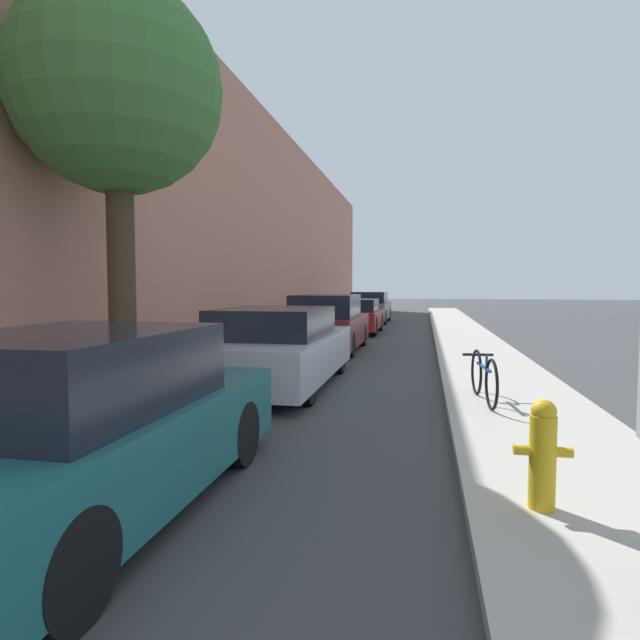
{
  "coord_description": "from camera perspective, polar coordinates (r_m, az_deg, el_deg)",
  "views": [
    {
      "loc": [
        1.58,
        1.92,
        1.73
      ],
      "look_at": [
        -0.3,
        11.29,
        1.12
      ],
      "focal_mm": 29.31,
      "sensor_mm": 36.0,
      "label": 1
    }
  ],
  "objects": [
    {
      "name": "parked_car_silver",
      "position": [
        9.16,
        -4.73,
        -3.06
      ],
      "size": [
        1.92,
        4.59,
        1.36
      ],
      "color": "black",
      "rests_on": "ground"
    },
    {
      "name": "ground_plane",
      "position": [
        14.28,
        4.9,
        -3.3
      ],
      "size": [
        120.0,
        120.0,
        0.0
      ],
      "primitive_type": "plane",
      "color": "#3D3D3F"
    },
    {
      "name": "parked_car_maroon",
      "position": [
        14.06,
        0.74,
        -0.5
      ],
      "size": [
        1.82,
        4.14,
        1.51
      ],
      "color": "black",
      "rests_on": "ground"
    },
    {
      "name": "building_facade_left",
      "position": [
        15.4,
        -11.29,
        11.84
      ],
      "size": [
        0.7,
        52.0,
        7.87
      ],
      "color": "tan",
      "rests_on": "ground"
    },
    {
      "name": "sidewalk_right",
      "position": [
        14.24,
        16.59,
        -3.21
      ],
      "size": [
        2.0,
        52.0,
        0.12
      ],
      "color": "#ADA89E",
      "rests_on": "ground"
    },
    {
      "name": "parked_car_red",
      "position": [
        19.46,
        3.89,
        0.4
      ],
      "size": [
        1.8,
        3.99,
        1.27
      ],
      "color": "black",
      "rests_on": "ground"
    },
    {
      "name": "parked_car_grey",
      "position": [
        25.19,
        5.48,
        1.34
      ],
      "size": [
        1.75,
        4.63,
        1.47
      ],
      "color": "black",
      "rests_on": "ground"
    },
    {
      "name": "bicycle",
      "position": [
        7.68,
        17.41,
        -5.96
      ],
      "size": [
        0.44,
        1.66,
        0.68
      ],
      "rotation": [
        0.0,
        0.0,
        0.1
      ],
      "color": "black",
      "rests_on": "sidewalk_right"
    },
    {
      "name": "sidewalk_left",
      "position": [
        14.87,
        -6.29,
        -2.8
      ],
      "size": [
        2.0,
        52.0,
        0.12
      ],
      "color": "#ADA89E",
      "rests_on": "ground"
    },
    {
      "name": "fire_hydrant",
      "position": [
        4.21,
        23.14,
        -13.17
      ],
      "size": [
        0.4,
        0.19,
        0.8
      ],
      "color": "gold",
      "rests_on": "sidewalk_right"
    },
    {
      "name": "street_tree_near",
      "position": [
        8.41,
        -21.26,
        22.17
      ],
      "size": [
        2.91,
        2.91,
        5.82
      ],
      "color": "#423323",
      "rests_on": "sidewalk_left"
    },
    {
      "name": "parked_car_teal",
      "position": [
        4.39,
        -24.38,
        -10.79
      ],
      "size": [
        1.73,
        3.98,
        1.41
      ],
      "color": "black",
      "rests_on": "ground"
    }
  ]
}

